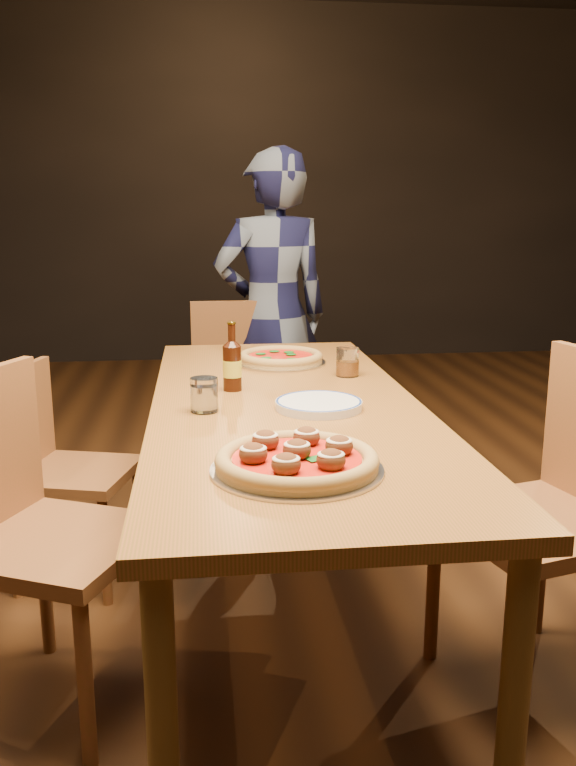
{
  "coord_description": "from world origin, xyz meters",
  "views": [
    {
      "loc": [
        -0.25,
        -2.16,
        1.31
      ],
      "look_at": [
        0.0,
        -0.05,
        0.82
      ],
      "focal_mm": 35.0,
      "sensor_mm": 36.0,
      "label": 1
    }
  ],
  "objects": [
    {
      "name": "ground",
      "position": [
        0.0,
        0.0,
        0.0
      ],
      "size": [
        9.0,
        9.0,
        0.0
      ],
      "primitive_type": "plane",
      "color": "black"
    },
    {
      "name": "room_shell",
      "position": [
        0.0,
        0.0,
        1.86
      ],
      "size": [
        9.0,
        9.0,
        9.0
      ],
      "color": "black",
      "rests_on": "ground"
    },
    {
      "name": "table_main",
      "position": [
        0.0,
        0.0,
        0.68
      ],
      "size": [
        0.8,
        2.0,
        0.75
      ],
      "color": "brown",
      "rests_on": "ground"
    },
    {
      "name": "chair_main_nw",
      "position": [
        -0.64,
        -0.3,
        0.48
      ],
      "size": [
        0.59,
        0.59,
        0.95
      ],
      "primitive_type": null,
      "rotation": [
        0.0,
        0.0,
        1.15
      ],
      "color": "brown",
      "rests_on": "ground"
    },
    {
      "name": "chair_main_sw",
      "position": [
        -0.7,
        0.41,
        0.41
      ],
      "size": [
        0.47,
        0.47,
        0.82
      ],
      "primitive_type": null,
      "rotation": [
        0.0,
        0.0,
        1.3
      ],
      "color": "brown",
      "rests_on": "ground"
    },
    {
      "name": "chair_main_e",
      "position": [
        0.65,
        -0.36,
        0.49
      ],
      "size": [
        0.56,
        0.56,
        0.98
      ],
      "primitive_type": null,
      "rotation": [
        0.0,
        0.0,
        -1.32
      ],
      "color": "brown",
      "rests_on": "ground"
    },
    {
      "name": "chair_end",
      "position": [
        -0.07,
        1.22,
        0.46
      ],
      "size": [
        0.44,
        0.44,
        0.93
      ],
      "primitive_type": null,
      "rotation": [
        0.0,
        0.0,
        0.02
      ],
      "color": "brown",
      "rests_on": "ground"
    },
    {
      "name": "pizza_meatball",
      "position": [
        -0.05,
        -0.61,
        0.78
      ],
      "size": [
        0.39,
        0.39,
        0.07
      ],
      "rotation": [
        0.0,
        0.0,
        -0.1
      ],
      "color": "#B7B7BF",
      "rests_on": "table_main"
    },
    {
      "name": "pizza_margherita",
      "position": [
        0.05,
        0.58,
        0.77
      ],
      "size": [
        0.34,
        0.34,
        0.04
      ],
      "rotation": [
        0.0,
        0.0,
        -0.23
      ],
      "color": "#B7B7BF",
      "rests_on": "table_main"
    },
    {
      "name": "plate_stack",
      "position": [
        0.09,
        -0.09,
        0.76
      ],
      "size": [
        0.25,
        0.25,
        0.02
      ],
      "primitive_type": "cylinder",
      "color": "white",
      "rests_on": "table_main"
    },
    {
      "name": "beer_bottle",
      "position": [
        -0.15,
        0.17,
        0.83
      ],
      "size": [
        0.06,
        0.06,
        0.21
      ],
      "rotation": [
        0.0,
        0.0,
        -0.42
      ],
      "color": "black",
      "rests_on": "table_main"
    },
    {
      "name": "water_glass",
      "position": [
        -0.24,
        -0.08,
        0.8
      ],
      "size": [
        0.08,
        0.08,
        0.1
      ],
      "primitive_type": "cylinder",
      "color": "white",
      "rests_on": "table_main"
    },
    {
      "name": "amber_glass",
      "position": [
        0.25,
        0.33,
        0.8
      ],
      "size": [
        0.08,
        0.08,
        0.1
      ],
      "primitive_type": "cylinder",
      "color": "#A05312",
      "rests_on": "table_main"
    },
    {
      "name": "diner",
      "position": [
        0.1,
        1.48,
        0.8
      ],
      "size": [
        0.65,
        0.49,
        1.6
      ],
      "primitive_type": "imported",
      "rotation": [
        0.0,
        0.0,
        3.33
      ],
      "color": "black",
      "rests_on": "ground"
    }
  ]
}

